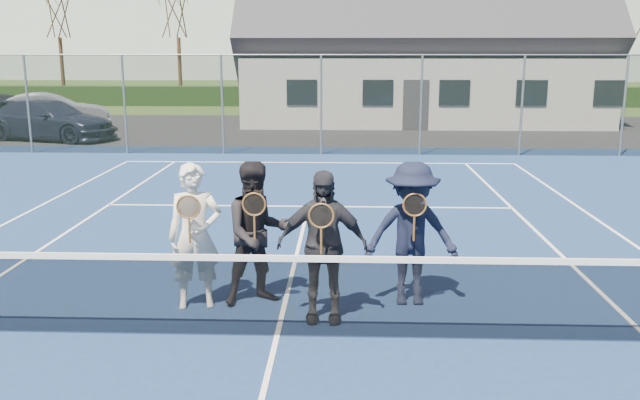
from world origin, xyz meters
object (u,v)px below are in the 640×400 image
object	(u,v)px
player_c	(322,246)
player_b	(258,233)
car_b	(50,113)
car_c	(50,120)
tennis_net	(276,292)
player_a	(195,236)
player_d	(412,234)
clubhouse	(420,30)

from	to	relation	value
player_c	player_b	bearing A→B (deg)	146.84
car_b	player_b	bearing A→B (deg)	-169.86
car_c	tennis_net	size ratio (longest dim) A/B	0.41
player_b	player_c	size ratio (longest dim) A/B	1.00
player_a	player_d	size ratio (longest dim) A/B	1.00
car_b	clubhouse	size ratio (longest dim) A/B	0.29
player_c	player_a	bearing A→B (deg)	166.73
clubhouse	car_c	bearing A→B (deg)	-151.83
clubhouse	player_a	world-z (taller)	clubhouse
car_b	player_a	bearing A→B (deg)	-171.89
tennis_net	player_b	distance (m)	1.17
car_b	car_c	bearing A→B (deg)	-176.59
car_b	tennis_net	xyz separation A→B (m)	(10.80, -19.03, -0.21)
tennis_net	clubhouse	bearing A→B (deg)	80.54
tennis_net	player_c	distance (m)	0.80
car_c	clubhouse	distance (m)	15.95
car_b	tennis_net	bearing A→B (deg)	-170.49
player_a	player_c	world-z (taller)	same
player_b	clubhouse	bearing A→B (deg)	79.30
player_b	player_d	xyz separation A→B (m)	(1.91, 0.05, -0.00)
car_c	tennis_net	xyz separation A→B (m)	(9.76, -16.63, -0.16)
player_a	player_c	xyz separation A→B (m)	(1.57, -0.37, -0.00)
car_c	player_b	xyz separation A→B (m)	(9.42, -15.58, 0.22)
car_b	player_d	xyz separation A→B (m)	(12.37, -17.93, 0.17)
car_b	clubhouse	xyz separation A→B (m)	(14.80, 4.97, 3.24)
clubhouse	player_a	bearing A→B (deg)	-102.40
car_c	player_a	world-z (taller)	player_a
player_b	player_d	size ratio (longest dim) A/B	1.00
car_c	car_b	bearing A→B (deg)	39.27
player_b	player_d	bearing A→B (deg)	1.37
clubhouse	player_d	world-z (taller)	clubhouse
tennis_net	player_b	bearing A→B (deg)	107.61
tennis_net	clubhouse	size ratio (longest dim) A/B	0.75
player_a	player_c	size ratio (longest dim) A/B	1.00
player_c	tennis_net	bearing A→B (deg)	-133.23
player_d	player_a	bearing A→B (deg)	-175.46
player_b	player_d	world-z (taller)	same
car_b	tennis_net	size ratio (longest dim) A/B	0.39
player_b	player_a	bearing A→B (deg)	-167.55
tennis_net	clubhouse	world-z (taller)	clubhouse
tennis_net	clubhouse	xyz separation A→B (m)	(4.00, 24.00, 3.45)
car_c	player_a	distance (m)	17.98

